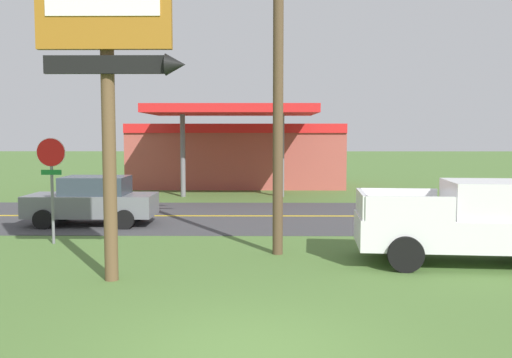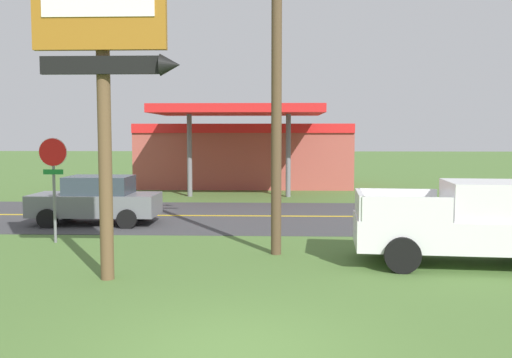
{
  "view_description": "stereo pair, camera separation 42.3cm",
  "coord_description": "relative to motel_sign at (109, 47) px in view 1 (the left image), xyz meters",
  "views": [
    {
      "loc": [
        0.15,
        -7.61,
        3.06
      ],
      "look_at": [
        0.0,
        8.0,
        1.8
      ],
      "focal_mm": 39.39,
      "sensor_mm": 36.0,
      "label": 1
    },
    {
      "loc": [
        0.57,
        -7.6,
        3.06
      ],
      "look_at": [
        0.0,
        8.0,
        1.8
      ],
      "focal_mm": 39.39,
      "sensor_mm": 36.0,
      "label": 2
    }
  ],
  "objects": [
    {
      "name": "utility_pole",
      "position": [
        3.49,
        2.72,
        -0.06
      ],
      "size": [
        1.98,
        0.26,
        8.86
      ],
      "color": "brown",
      "rests_on": "ground"
    },
    {
      "name": "car_grey_near_lane",
      "position": [
        -2.58,
        7.2,
        -3.98
      ],
      "size": [
        4.2,
        2.0,
        1.64
      ],
      "color": "slate",
      "rests_on": "ground"
    },
    {
      "name": "road_centre_line",
      "position": [
        2.92,
        9.2,
        -4.78
      ],
      "size": [
        126.0,
        0.2,
        0.01
      ],
      "primitive_type": "cube",
      "color": "gold",
      "rests_on": "road_asphalt"
    },
    {
      "name": "gas_station",
      "position": [
        1.66,
        21.4,
        -2.86
      ],
      "size": [
        12.0,
        11.5,
        4.4
      ],
      "color": "#A84C42",
      "rests_on": "ground"
    },
    {
      "name": "pickup_white_parked_on_lawn",
      "position": [
        8.03,
        1.72,
        -3.84
      ],
      "size": [
        5.35,
        2.59,
        1.96
      ],
      "color": "silver",
      "rests_on": "ground"
    },
    {
      "name": "motel_sign",
      "position": [
        0.0,
        0.0,
        0.0
      ],
      "size": [
        2.97,
        0.54,
        6.92
      ],
      "color": "brown",
      "rests_on": "ground"
    },
    {
      "name": "stop_sign",
      "position": [
        -2.73,
        4.0,
        -2.78
      ],
      "size": [
        0.8,
        0.08,
        2.95
      ],
      "color": "slate",
      "rests_on": "ground"
    },
    {
      "name": "road_asphalt",
      "position": [
        2.92,
        9.2,
        -4.8
      ],
      "size": [
        140.0,
        8.0,
        0.02
      ],
      "primitive_type": "cube",
      "color": "#3D3D3F",
      "rests_on": "ground"
    },
    {
      "name": "ground_plane",
      "position": [
        2.92,
        -3.8,
        -4.81
      ],
      "size": [
        180.0,
        180.0,
        0.0
      ],
      "primitive_type": "plane",
      "color": "#4C7033"
    }
  ]
}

